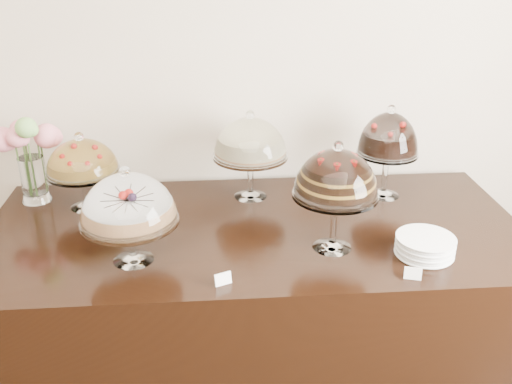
{
  "coord_description": "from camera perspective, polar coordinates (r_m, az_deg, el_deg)",
  "views": [
    {
      "loc": [
        0.15,
        0.39,
        2.0
      ],
      "look_at": [
        0.31,
        2.4,
        1.08
      ],
      "focal_mm": 40.0,
      "sensor_mm": 36.0,
      "label": 1
    }
  ],
  "objects": [
    {
      "name": "wall_back",
      "position": [
        2.66,
        -7.92,
        13.48
      ],
      "size": [
        5.0,
        0.04,
        3.0
      ],
      "primitive_type": "cube",
      "color": "beige",
      "rests_on": "ground"
    },
    {
      "name": "display_counter",
      "position": [
        2.58,
        -0.09,
        -12.34
      ],
      "size": [
        2.2,
        1.0,
        0.9
      ],
      "primitive_type": "cube",
      "color": "black",
      "rests_on": "ground"
    },
    {
      "name": "cake_stand_sugar_sponge",
      "position": [
        2.06,
        -12.69,
        -1.08
      ],
      "size": [
        0.35,
        0.35,
        0.37
      ],
      "color": "white",
      "rests_on": "display_counter"
    },
    {
      "name": "cake_stand_choco_layer",
      "position": [
        2.09,
        8.03,
        1.49
      ],
      "size": [
        0.32,
        0.32,
        0.43
      ],
      "color": "white",
      "rests_on": "display_counter"
    },
    {
      "name": "cake_stand_cheesecake",
      "position": [
        2.51,
        -0.58,
        5.07
      ],
      "size": [
        0.33,
        0.33,
        0.41
      ],
      "color": "white",
      "rests_on": "display_counter"
    },
    {
      "name": "cake_stand_dark_choco",
      "position": [
        2.59,
        13.11,
        5.28
      ],
      "size": [
        0.27,
        0.27,
        0.43
      ],
      "color": "white",
      "rests_on": "display_counter"
    },
    {
      "name": "cake_stand_fruit_tart",
      "position": [
        2.54,
        -17.01,
        3.06
      ],
      "size": [
        0.31,
        0.31,
        0.34
      ],
      "color": "white",
      "rests_on": "display_counter"
    },
    {
      "name": "flower_vase",
      "position": [
        2.66,
        -21.76,
        3.97
      ],
      "size": [
        0.29,
        0.26,
        0.41
      ],
      "color": "white",
      "rests_on": "display_counter"
    },
    {
      "name": "plate_stack",
      "position": [
        2.22,
        16.54,
        -5.2
      ],
      "size": [
        0.21,
        0.21,
        0.07
      ],
      "color": "white",
      "rests_on": "display_counter"
    },
    {
      "name": "price_card_left",
      "position": [
        1.97,
        -3.31,
        -8.67
      ],
      "size": [
        0.06,
        0.04,
        0.04
      ],
      "primitive_type": "cube",
      "rotation": [
        -0.21,
        0.0,
        0.4
      ],
      "color": "white",
      "rests_on": "display_counter"
    },
    {
      "name": "price_card_right",
      "position": [
        2.07,
        15.42,
        -7.86
      ],
      "size": [
        0.06,
        0.03,
        0.04
      ],
      "primitive_type": "cube",
      "rotation": [
        -0.21,
        0.0,
        -0.3
      ],
      "color": "white",
      "rests_on": "display_counter"
    }
  ]
}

